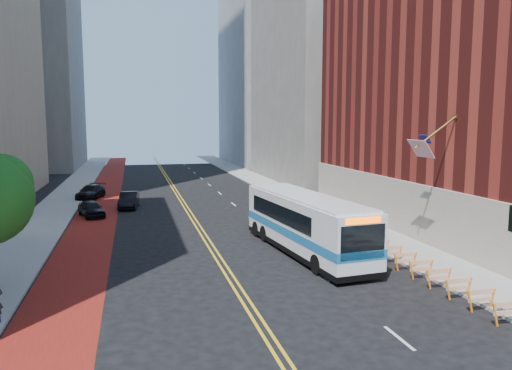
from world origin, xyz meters
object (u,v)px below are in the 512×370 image
Objects in this scene: car_a at (91,209)px; transit_bus at (305,223)px; car_b at (129,200)px; car_c at (91,192)px.

transit_bus is at bearing -66.64° from car_a.
car_b is 8.02m from car_c.
car_a is 4.92m from car_b.
car_c is (-3.98, 6.96, -0.03)m from car_b.
car_c reaches higher than car_a.
car_c is at bearing 113.24° from transit_bus.
car_c is at bearing 125.31° from car_b.
car_a is at bearing 125.54° from transit_bus.
car_b is (3.14, 3.78, 0.07)m from car_a.
car_a is 10.77m from car_c.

